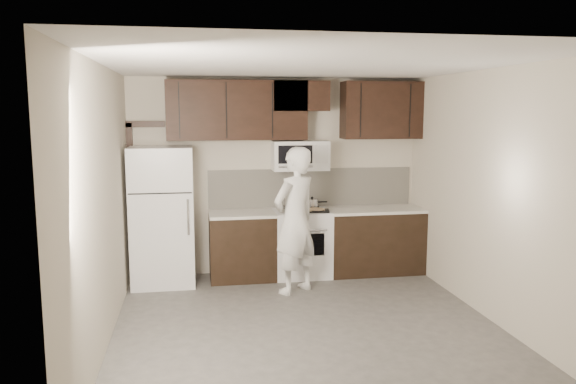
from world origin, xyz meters
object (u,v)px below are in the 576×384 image
object	(u,v)px
person	(295,221)
microwave	(300,155)
refrigerator	(162,216)
stove	(301,243)

from	to	relation	value
person	microwave	bearing A→B (deg)	-140.90
refrigerator	person	xyz separation A→B (m)	(1.63, -0.64, 0.01)
stove	refrigerator	bearing A→B (deg)	-178.49
microwave	person	world-z (taller)	microwave
stove	person	xyz separation A→B (m)	(-0.22, -0.69, 0.45)
refrigerator	person	world-z (taller)	person
microwave	refrigerator	xyz separation A→B (m)	(-1.85, -0.17, -0.75)
microwave	person	distance (m)	1.12
stove	microwave	size ratio (longest dim) A/B	1.24
microwave	person	xyz separation A→B (m)	(-0.22, -0.81, -0.74)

